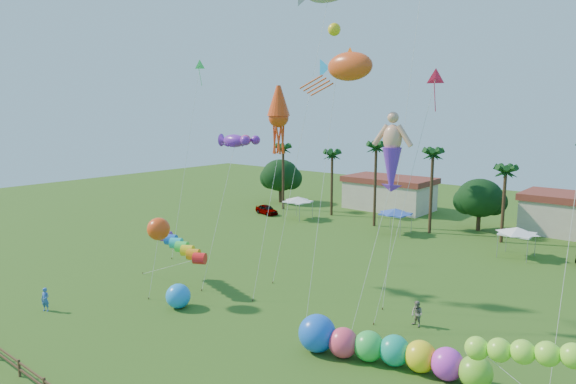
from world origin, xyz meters
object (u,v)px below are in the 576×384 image
Objects in this scene: spectator_b at (417,314)px; caterpillar_inflatable at (382,349)px; spectator_a at (45,299)px; car_a at (267,210)px; blue_ball at (178,296)px.

caterpillar_inflatable reaches higher than spectator_b.
spectator_a is 26.67m from spectator_b.
spectator_a reaches higher than car_a.
spectator_a is (11.13, -36.33, 0.21)m from car_a.
spectator_a is 0.16× the size of caterpillar_inflatable.
car_a is at bearing 121.37° from blue_ball.
caterpillar_inflatable is at bearing 7.55° from blue_ball.
blue_ball is (6.98, 6.63, 0.04)m from spectator_a.
car_a is 2.15× the size of blue_ball.
blue_ball is at bearing -134.96° from car_a.
spectator_a is at bearing -172.29° from caterpillar_inflatable.
car_a is 37.99m from spectator_a.
caterpillar_inflatable is 6.14× the size of blue_ball.
caterpillar_inflatable is (0.83, -6.17, 0.07)m from spectator_b.
car_a is at bearing 127.85° from caterpillar_inflatable.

